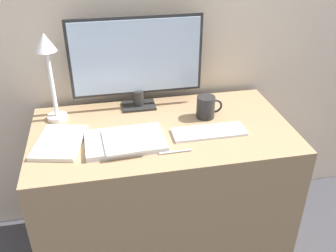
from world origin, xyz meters
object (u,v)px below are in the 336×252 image
object	(u,v)px
laptop	(125,141)
keyboard	(209,132)
ereader	(123,140)
pen	(175,152)
desk_lamp	(48,63)
coffee_mug	(206,107)
notebook	(60,142)
monitor	(137,60)

from	to	relation	value
laptop	keyboard	bearing A→B (deg)	1.56
ereader	pen	size ratio (longest dim) A/B	1.56
keyboard	ereader	world-z (taller)	ereader
laptop	pen	xyz separation A→B (m)	(0.19, -0.11, -0.01)
desk_lamp	pen	xyz separation A→B (m)	(0.47, -0.37, -0.27)
desk_lamp	pen	bearing A→B (deg)	-38.29
pen	keyboard	bearing A→B (deg)	33.68
keyboard	pen	size ratio (longest dim) A/B	2.41
desk_lamp	coffee_mug	bearing A→B (deg)	-9.67
coffee_mug	notebook	bearing A→B (deg)	-170.91
ereader	notebook	bearing A→B (deg)	165.19
monitor	notebook	world-z (taller)	monitor
desk_lamp	notebook	distance (m)	0.35
coffee_mug	pen	world-z (taller)	coffee_mug
laptop	coffee_mug	size ratio (longest dim) A/B	2.70
monitor	notebook	bearing A→B (deg)	-143.32
monitor	laptop	xyz separation A→B (m)	(-0.10, -0.32, -0.23)
desk_lamp	monitor	bearing A→B (deg)	7.53
keyboard	coffee_mug	bearing A→B (deg)	79.43
notebook	monitor	bearing A→B (deg)	36.68
monitor	coffee_mug	bearing A→B (deg)	-29.56
monitor	ereader	bearing A→B (deg)	-107.48
laptop	notebook	xyz separation A→B (m)	(-0.26, 0.05, -0.00)
notebook	laptop	bearing A→B (deg)	-10.42
pen	ereader	bearing A→B (deg)	156.36
ereader	coffee_mug	size ratio (longest dim) A/B	1.69
coffee_mug	desk_lamp	bearing A→B (deg)	170.33
keyboard	desk_lamp	world-z (taller)	desk_lamp
ereader	notebook	distance (m)	0.27
laptop	notebook	size ratio (longest dim) A/B	1.13
desk_lamp	coffee_mug	distance (m)	0.72
laptop	coffee_mug	bearing A→B (deg)	21.46
monitor	pen	world-z (taller)	monitor
notebook	pen	size ratio (longest dim) A/B	2.20
monitor	desk_lamp	xyz separation A→B (m)	(-0.38, -0.05, 0.04)
monitor	keyboard	size ratio (longest dim) A/B	1.93
ereader	pen	bearing A→B (deg)	-23.64
pen	desk_lamp	bearing A→B (deg)	141.71
desk_lamp	notebook	world-z (taller)	desk_lamp
laptop	notebook	world-z (taller)	laptop
pen	coffee_mug	bearing A→B (deg)	52.29
coffee_mug	monitor	bearing A→B (deg)	150.44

